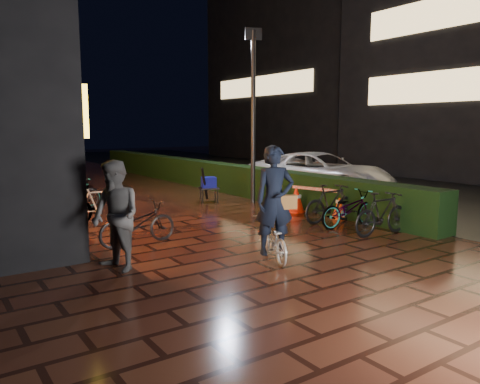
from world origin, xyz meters
TOP-DOWN VIEW (x-y plane):
  - ground at (0.00, 0.00)m, footprint 80.00×80.00m
  - asphalt_road at (9.00, 5.00)m, footprint 11.00×60.00m
  - hedge at (3.30, 8.00)m, footprint 0.70×20.00m
  - bystander_person at (-3.26, -0.22)m, footprint 0.89×1.03m
  - van at (5.74, 4.35)m, footprint 3.82×5.65m
  - far_buildings at (17.23, 9.61)m, footprint 9.08×31.00m
  - lamp_post_hedge at (2.51, 3.91)m, footprint 0.48×0.27m
  - lamp_post_sf at (-2.93, 6.62)m, footprint 0.46×0.26m
  - cyclist at (-0.77, -1.20)m, footprint 0.95×1.50m
  - traffic_barrier at (2.84, 1.43)m, footprint 0.85×1.82m
  - cart_assembly at (1.56, 4.96)m, footprint 0.77×0.66m
  - parked_bikes_storefront at (-2.32, 4.12)m, footprint 1.78×5.63m
  - parked_bikes_hedge at (2.39, -0.18)m, footprint 1.70×2.13m

SIDE VIEW (x-z plane):
  - ground at x=0.00m, z-range 0.00..0.00m
  - asphalt_road at x=9.00m, z-range 0.00..0.01m
  - traffic_barrier at x=2.84m, z-range 0.00..0.74m
  - parked_bikes_storefront at x=-2.32m, z-range -0.03..0.93m
  - parked_bikes_hedge at x=2.39m, z-range -0.02..0.94m
  - hedge at x=3.30m, z-range 0.00..1.00m
  - cart_assembly at x=1.56m, z-range 0.01..1.13m
  - van at x=5.74m, z-range 0.01..1.44m
  - cyclist at x=-0.77m, z-range -0.26..1.77m
  - bystander_person at x=-3.26m, z-range 0.00..1.82m
  - lamp_post_sf at x=-2.93m, z-range 0.25..5.17m
  - lamp_post_hedge at x=2.51m, z-range 0.26..5.44m
  - far_buildings at x=17.23m, z-range -0.53..13.47m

